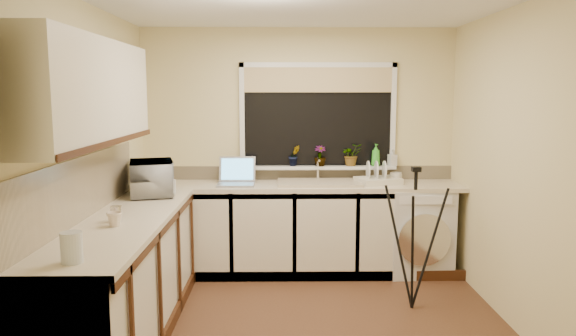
{
  "coord_description": "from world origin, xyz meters",
  "views": [
    {
      "loc": [
        -0.17,
        -4.07,
        1.79
      ],
      "look_at": [
        -0.12,
        0.55,
        1.15
      ],
      "focal_mm": 33.69,
      "sensor_mm": 36.0,
      "label": 1
    }
  ],
  "objects": [
    {
      "name": "cup_back",
      "position": [
        0.98,
        1.28,
        0.95
      ],
      "size": [
        0.15,
        0.15,
        0.1
      ],
      "primitive_type": "imported",
      "rotation": [
        0.0,
        0.0,
        0.22
      ],
      "color": "beige",
      "rests_on": "worktop_back"
    },
    {
      "name": "worktop_left",
      "position": [
        -1.3,
        -0.3,
        0.88
      ],
      "size": [
        0.6,
        2.4,
        0.04
      ],
      "primitive_type": "cube",
      "color": "beige",
      "rests_on": "base_cabinet_left"
    },
    {
      "name": "faucet",
      "position": [
        0.2,
        1.38,
        1.02
      ],
      "size": [
        0.03,
        0.03,
        0.24
      ],
      "primitive_type": "cylinder",
      "color": "silver",
      "rests_on": "worktop_back"
    },
    {
      "name": "windowsill",
      "position": [
        0.2,
        1.43,
        1.04
      ],
      "size": [
        1.6,
        0.14,
        0.03
      ],
      "primitive_type": "cube",
      "color": "white",
      "rests_on": "wall_back"
    },
    {
      "name": "floor",
      "position": [
        0.0,
        0.0,
        0.0
      ],
      "size": [
        3.2,
        3.2,
        0.0
      ],
      "primitive_type": "plane",
      "color": "brown",
      "rests_on": "ground"
    },
    {
      "name": "window_blind",
      "position": [
        0.2,
        1.46,
        1.92
      ],
      "size": [
        1.5,
        0.02,
        0.25
      ],
      "primitive_type": "cube",
      "color": "tan",
      "rests_on": "wall_back"
    },
    {
      "name": "upper_cabinet",
      "position": [
        -1.44,
        -0.45,
        1.8
      ],
      "size": [
        0.28,
        1.9,
        0.7
      ],
      "primitive_type": "cube",
      "color": "silver",
      "rests_on": "wall_left"
    },
    {
      "name": "wall_back",
      "position": [
        0.0,
        1.5,
        1.23
      ],
      "size": [
        3.2,
        0.0,
        3.2
      ],
      "primitive_type": "plane",
      "rotation": [
        1.57,
        0.0,
        0.0
      ],
      "color": "beige",
      "rests_on": "ground"
    },
    {
      "name": "cup_left",
      "position": [
        -1.3,
        -0.5,
        0.95
      ],
      "size": [
        0.11,
        0.11,
        0.1
      ],
      "primitive_type": "imported",
      "rotation": [
        0.0,
        0.0,
        -0.08
      ],
      "color": "beige",
      "rests_on": "worktop_left"
    },
    {
      "name": "soap_bottle_green",
      "position": [
        0.79,
        1.39,
        1.16
      ],
      "size": [
        0.11,
        0.11,
        0.23
      ],
      "primitive_type": "imported",
      "rotation": [
        0.0,
        0.0,
        0.28
      ],
      "color": "green",
      "rests_on": "windowsill"
    },
    {
      "name": "wall_front",
      "position": [
        0.0,
        -1.5,
        1.23
      ],
      "size": [
        3.2,
        0.0,
        3.2
      ],
      "primitive_type": "plane",
      "rotation": [
        -1.57,
        0.0,
        0.0
      ],
      "color": "beige",
      "rests_on": "ground"
    },
    {
      "name": "tripod",
      "position": [
        0.92,
        0.26,
        0.6
      ],
      "size": [
        0.71,
        0.71,
        1.2
      ],
      "primitive_type": null,
      "rotation": [
        0.0,
        0.0,
        0.22
      ],
      "color": "black",
      "rests_on": "floor"
    },
    {
      "name": "base_cabinet_left",
      "position": [
        -1.3,
        -0.3,
        0.43
      ],
      "size": [
        0.54,
        2.4,
        0.86
      ],
      "primitive_type": "cube",
      "color": "silver",
      "rests_on": "floor"
    },
    {
      "name": "plant_d",
      "position": [
        0.55,
        1.43,
        1.16
      ],
      "size": [
        0.24,
        0.22,
        0.23
      ],
      "primitive_type": "imported",
      "rotation": [
        0.0,
        0.0,
        0.23
      ],
      "color": "#999999",
      "rests_on": "windowsill"
    },
    {
      "name": "base_cabinet_back",
      "position": [
        -0.33,
        1.2,
        0.43
      ],
      "size": [
        2.55,
        0.6,
        0.86
      ],
      "primitive_type": "cube",
      "color": "silver",
      "rests_on": "floor"
    },
    {
      "name": "wall_right",
      "position": [
        1.6,
        0.0,
        1.23
      ],
      "size": [
        0.0,
        3.0,
        3.0
      ],
      "primitive_type": "plane",
      "rotation": [
        1.57,
        0.0,
        -1.57
      ],
      "color": "beige",
      "rests_on": "ground"
    },
    {
      "name": "ceiling",
      "position": [
        0.0,
        0.0,
        2.45
      ],
      "size": [
        3.2,
        3.2,
        0.0
      ],
      "primitive_type": "plane",
      "rotation": [
        3.14,
        0.0,
        0.0
      ],
      "color": "white",
      "rests_on": "ground"
    },
    {
      "name": "washing_machine",
      "position": [
        1.18,
        1.2,
        0.43
      ],
      "size": [
        0.64,
        0.62,
        0.86
      ],
      "primitive_type": "cube",
      "rotation": [
        0.0,
        0.0,
        0.05
      ],
      "color": "silver",
      "rests_on": "floor"
    },
    {
      "name": "kettle",
      "position": [
        -1.18,
        0.54,
        0.99
      ],
      "size": [
        0.14,
        0.14,
        0.18
      ],
      "primitive_type": "cylinder",
      "color": "silver",
      "rests_on": "worktop_left"
    },
    {
      "name": "plant_b",
      "position": [
        -0.04,
        1.43,
        1.16
      ],
      "size": [
        0.14,
        0.13,
        0.21
      ],
      "primitive_type": "imported",
      "rotation": [
        0.0,
        0.0,
        0.33
      ],
      "color": "#999999",
      "rests_on": "windowsill"
    },
    {
      "name": "wall_left",
      "position": [
        -1.6,
        0.0,
        1.23
      ],
      "size": [
        0.0,
        3.0,
        3.0
      ],
      "primitive_type": "plane",
      "rotation": [
        1.57,
        0.0,
        1.57
      ],
      "color": "beige",
      "rests_on": "ground"
    },
    {
      "name": "splashback_back",
      "position": [
        0.0,
        1.49,
        0.97
      ],
      "size": [
        3.2,
        0.02,
        0.14
      ],
      "primitive_type": "cube",
      "color": "beige",
      "rests_on": "wall_back"
    },
    {
      "name": "dish_rack",
      "position": [
        0.79,
        1.2,
        0.93
      ],
      "size": [
        0.48,
        0.41,
        0.06
      ],
      "primitive_type": "cube",
      "rotation": [
        0.0,
        0.0,
        0.3
      ],
      "color": "beige",
      "rests_on": "worktop_back"
    },
    {
      "name": "plant_c",
      "position": [
        0.22,
        1.41,
        1.16
      ],
      "size": [
        0.13,
        0.13,
        0.21
      ],
      "primitive_type": "imported",
      "rotation": [
        0.0,
        0.0,
        0.1
      ],
      "color": "#999999",
      "rests_on": "windowsill"
    },
    {
      "name": "microwave",
      "position": [
        -1.32,
        0.65,
        1.05
      ],
      "size": [
        0.49,
        0.61,
        0.3
      ],
      "primitive_type": "imported",
      "rotation": [
        0.0,
        0.0,
        1.83
      ],
      "color": "silver",
      "rests_on": "worktop_left"
    },
    {
      "name": "laptop",
      "position": [
        -0.62,
        1.19,
        0.97
      ],
      "size": [
        0.36,
        0.34,
        0.26
      ],
      "rotation": [
        0.0,
        0.0,
        -0.01
      ],
      "color": "gray",
      "rests_on": "worktop_back"
    },
    {
      "name": "glass_jug",
      "position": [
        -1.29,
        -1.29,
        0.98
      ],
      "size": [
        0.11,
        0.11,
        0.17
      ],
      "primitive_type": "cylinder",
      "color": "silver",
      "rests_on": "worktop_left"
    },
    {
      "name": "window_glass",
      "position": [
        0.2,
        1.49,
        1.55
      ],
      "size": [
        1.5,
        0.02,
        1.0
      ],
      "primitive_type": "cube",
      "color": "black",
      "rests_on": "wall_back"
    },
    {
      "name": "soap_bottle_clear",
      "position": [
        0.97,
        1.43,
        1.14
      ],
      "size": [
        0.1,
        0.1,
        0.17
      ],
      "primitive_type": "imported",
      "rotation": [
        0.0,
        0.0,
        0.28
      ],
      "color": "#999999",
      "rests_on": "windowsill"
    },
    {
      "name": "steel_jar",
      "position": [
        -1.33,
        -0.37,
        0.96
      ],
      "size": [
        0.08,
        0.08,
        0.11
      ],
      "primitive_type": "cylinder",
      "color": "white",
      "rests_on": "worktop_left"
    },
    {
      "name": "worktop_back",
      "position": [
        0.0,
        1.2,
        0.88
      ],
      "size": [
        3.2,
        0.6,
        0.04
      ],
      "primitive_type": "cube",
      "color": "beige",
      "rests_on": "base_cabinet_back"
    },
    {
      "name": "splashback_left",
      "position": [
        -1.59,
        -0.3,
        1.12
      ],
      "size": [
        0.02,
        2.4,
        0.45
      ],
      "primitive_type": "cube",
      "color": "beige",
      "rests_on": "wall_left"
    },
    {
      "name": "sink",
      "position": [
        0.2,
        1.2,
        0.91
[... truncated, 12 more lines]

